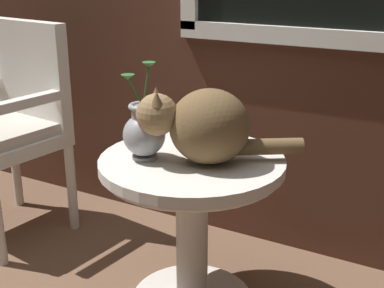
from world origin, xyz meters
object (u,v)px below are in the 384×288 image
at_px(cat, 204,125).
at_px(pewter_vase_with_ivy, 144,131).
at_px(wicker_chair, 11,117).
at_px(wicker_side_table, 192,204).

xyz_separation_m(cat, pewter_vase_with_ivy, (-0.19, -0.07, -0.03)).
relative_size(wicker_chair, cat, 1.99).
height_order(wicker_chair, pewter_vase_with_ivy, wicker_chair).
bearing_deg(wicker_side_table, wicker_chair, 171.96).
bearing_deg(wicker_side_table, cat, -13.51).
relative_size(wicker_side_table, cat, 1.31).
bearing_deg(pewter_vase_with_ivy, cat, 19.37).
bearing_deg(wicker_chair, cat, -8.31).
bearing_deg(pewter_vase_with_ivy, wicker_side_table, 30.16).
distance_m(wicker_side_table, cat, 0.30).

